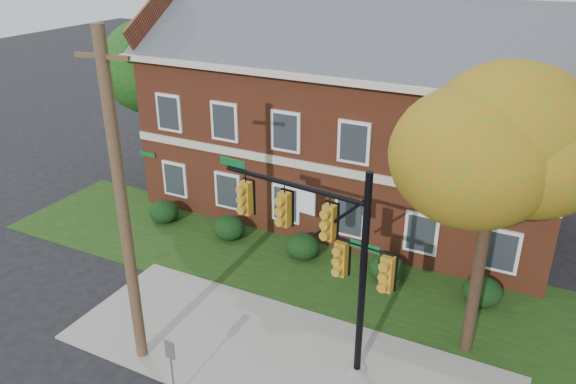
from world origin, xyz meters
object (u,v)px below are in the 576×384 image
at_px(hedge_left, 229,228).
at_px(sign_post, 171,361).
at_px(hedge_far_left, 164,211).
at_px(apartment_building, 354,107).
at_px(tree_left_rear, 161,54).
at_px(traffic_signal, 327,244).
at_px(hedge_far_right, 482,292).
at_px(hedge_center, 303,246).
at_px(hedge_right, 386,267).
at_px(tree_far_rear, 436,1).
at_px(tree_near_right, 506,154).
at_px(utility_pole, 123,209).

xyz_separation_m(hedge_left, sign_post, (3.61, -8.58, 0.89)).
relative_size(hedge_far_left, sign_post, 0.67).
distance_m(apartment_building, tree_left_rear, 9.94).
height_order(hedge_far_left, traffic_signal, traffic_signal).
height_order(hedge_far_right, tree_left_rear, tree_left_rear).
height_order(hedge_center, hedge_right, same).
distance_m(apartment_building, tree_far_rear, 8.84).
bearing_deg(hedge_far_left, tree_near_right, -11.27).
relative_size(hedge_left, sign_post, 0.67).
relative_size(traffic_signal, sign_post, 3.12).
distance_m(hedge_far_right, tree_far_rear, 16.51).
xyz_separation_m(apartment_building, tree_left_rear, (-9.73, -1.12, 1.69)).
bearing_deg(tree_far_rear, sign_post, -93.25).
bearing_deg(apartment_building, utility_pole, -98.56).
xyz_separation_m(hedge_center, tree_near_right, (7.22, -2.83, 6.14)).
bearing_deg(sign_post, apartment_building, 90.86).
bearing_deg(tree_far_rear, hedge_far_right, -66.63).
distance_m(hedge_far_right, sign_post, 11.04).
relative_size(traffic_signal, utility_pole, 0.65).
height_order(tree_left_rear, traffic_signal, tree_left_rear).
height_order(tree_far_rear, utility_pole, tree_far_rear).
height_order(hedge_left, hedge_right, same).
xyz_separation_m(apartment_building, hedge_far_left, (-7.00, -5.25, -4.46)).
relative_size(apartment_building, hedge_far_left, 13.43).
height_order(apartment_building, tree_far_rear, tree_far_rear).
bearing_deg(sign_post, utility_pole, 153.55).
height_order(hedge_far_left, utility_pole, utility_pole).
bearing_deg(tree_left_rear, traffic_signal, -35.60).
height_order(hedge_far_left, hedge_center, same).
bearing_deg(apartment_building, hedge_right, -56.33).
bearing_deg(hedge_far_right, apartment_building, 143.11).
xyz_separation_m(apartment_building, traffic_signal, (3.12, -10.32, -0.95)).
relative_size(apartment_building, hedge_left, 13.43).
bearing_deg(tree_left_rear, apartment_building, 6.54).
bearing_deg(hedge_right, hedge_center, 180.00).
height_order(hedge_right, traffic_signal, traffic_signal).
relative_size(hedge_right, tree_left_rear, 0.16).
relative_size(tree_far_rear, utility_pole, 1.15).
xyz_separation_m(hedge_left, hedge_far_right, (10.50, 0.00, 0.00)).
xyz_separation_m(hedge_center, hedge_right, (3.50, 0.00, 0.00)).
relative_size(hedge_center, traffic_signal, 0.22).
distance_m(utility_pole, sign_post, 4.33).
relative_size(utility_pole, sign_post, 4.82).
bearing_deg(traffic_signal, hedge_right, 92.45).
xyz_separation_m(apartment_building, utility_pole, (-1.93, -12.80, 0.10)).
bearing_deg(utility_pole, sign_post, -33.78).
bearing_deg(hedge_left, apartment_building, 56.33).
relative_size(tree_near_right, utility_pole, 0.86).
bearing_deg(hedge_left, hedge_far_left, 180.00).
bearing_deg(hedge_center, tree_left_rear, 156.96).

